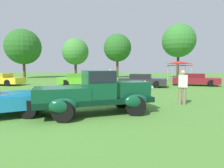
% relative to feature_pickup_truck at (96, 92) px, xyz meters
% --- Properties ---
extents(ground_plane, '(120.00, 120.00, 0.00)m').
position_rel_feature_pickup_truck_xyz_m(ground_plane, '(-0.80, -0.04, -0.87)').
color(ground_plane, '#4C8433').
extents(feature_pickup_truck, '(4.65, 3.07, 1.70)m').
position_rel_feature_pickup_truck_xyz_m(feature_pickup_truck, '(0.00, 0.00, 0.00)').
color(feature_pickup_truck, black).
rests_on(feature_pickup_truck, ground_plane).
extents(show_car_yellow, '(4.71, 2.16, 1.22)m').
position_rel_feature_pickup_truck_xyz_m(show_car_yellow, '(-11.69, 10.96, -0.27)').
color(show_car_yellow, yellow).
rests_on(show_car_yellow, ground_plane).
extents(show_car_lime, '(4.29, 2.66, 1.22)m').
position_rel_feature_pickup_truck_xyz_m(show_car_lime, '(-3.68, 11.16, -0.27)').
color(show_car_lime, '#60C62D').
rests_on(show_car_lime, ground_plane).
extents(show_car_charcoal, '(4.62, 2.51, 1.22)m').
position_rel_feature_pickup_truck_xyz_m(show_car_charcoal, '(2.75, 10.45, -0.27)').
color(show_car_charcoal, '#28282D').
rests_on(show_car_charcoal, ground_plane).
extents(show_car_burgundy, '(4.65, 2.68, 1.22)m').
position_rel_feature_pickup_truck_xyz_m(show_car_burgundy, '(8.18, 12.05, -0.27)').
color(show_car_burgundy, maroon).
rests_on(show_car_burgundy, ground_plane).
extents(spectator_between_cars, '(0.47, 0.43, 1.69)m').
position_rel_feature_pickup_truck_xyz_m(spectator_between_cars, '(0.14, 5.10, 0.05)').
color(spectator_between_cars, '#7F7056').
rests_on(spectator_between_cars, ground_plane).
extents(spectator_by_row, '(0.43, 0.30, 1.69)m').
position_rel_feature_pickup_truck_xyz_m(spectator_by_row, '(3.91, 2.06, 0.05)').
color(spectator_by_row, '#7F7056').
rests_on(spectator_by_row, ground_plane).
extents(canopy_tent_left_field, '(2.67, 2.67, 2.71)m').
position_rel_feature_pickup_truck_xyz_m(canopy_tent_left_field, '(8.43, 18.42, 1.55)').
color(canopy_tent_left_field, '#B7B7BC').
rests_on(canopy_tent_left_field, ground_plane).
extents(treeline_far_left, '(6.07, 6.07, 8.46)m').
position_rel_feature_pickup_truck_xyz_m(treeline_far_left, '(-16.55, 23.93, 4.55)').
color(treeline_far_left, brown).
rests_on(treeline_far_left, ground_plane).
extents(treeline_mid_left, '(4.78, 4.78, 7.10)m').
position_rel_feature_pickup_truck_xyz_m(treeline_mid_left, '(-7.88, 25.81, 3.83)').
color(treeline_mid_left, '#47331E').
rests_on(treeline_mid_left, ground_plane).
extents(treeline_center, '(5.04, 5.04, 7.94)m').
position_rel_feature_pickup_truck_xyz_m(treeline_center, '(-0.30, 26.68, 4.53)').
color(treeline_center, brown).
rests_on(treeline_center, ground_plane).
extents(treeline_mid_right, '(5.77, 5.77, 9.42)m').
position_rel_feature_pickup_truck_xyz_m(treeline_mid_right, '(10.49, 26.30, 5.64)').
color(treeline_mid_right, '#47331E').
rests_on(treeline_mid_right, ground_plane).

